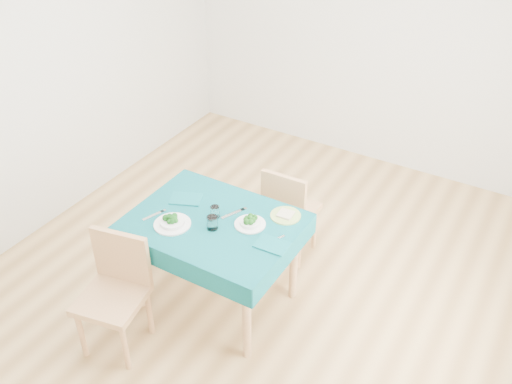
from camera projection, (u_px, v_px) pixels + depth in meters
The scene contains 16 objects.
room_shell at pixel (256, 130), 3.76m from camera, with size 4.02×4.52×2.73m.
table at pixel (216, 263), 4.13m from camera, with size 1.14×0.87×0.76m, color #074C52.
chair_near at pixel (110, 290), 3.71m from camera, with size 0.41×0.45×1.03m, color tan.
chair_far at pixel (292, 207), 4.56m from camera, with size 0.37×0.41×0.93m, color tan.
bowl_near at pixel (172, 220), 3.86m from camera, with size 0.26×0.26×0.08m, color white, non-canonical shape.
bowl_far at pixel (250, 221), 3.86m from camera, with size 0.22×0.22×0.07m, color white, non-canonical shape.
fork_near at pixel (153, 215), 3.97m from camera, with size 0.02×0.17×0.00m, color silver.
knife_near at pixel (175, 225), 3.88m from camera, with size 0.02×0.23×0.00m, color silver.
fork_far at pixel (233, 213), 3.99m from camera, with size 0.03×0.19×0.00m, color silver.
knife_far at pixel (271, 241), 3.73m from camera, with size 0.02×0.22×0.00m, color silver.
napkin_near at pixel (186, 199), 4.12m from camera, with size 0.22×0.15×0.01m, color #0A555B.
napkin_far at pixel (272, 245), 3.70m from camera, with size 0.21×0.15×0.01m, color #0A555B.
tumbler_center at pixel (215, 212), 3.94m from camera, with size 0.07×0.07×0.08m, color white.
tumbler_side at pixel (212, 223), 3.82m from camera, with size 0.08×0.08×0.10m, color white.
side_plate at pixel (286, 216), 3.96m from camera, with size 0.21×0.21×0.01m, color #9CBC5B.
bread_slice at pixel (286, 214), 3.95m from camera, with size 0.10×0.10×0.02m, color beige.
Camera 1 is at (1.71, -2.86, 3.15)m, focal length 40.00 mm.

